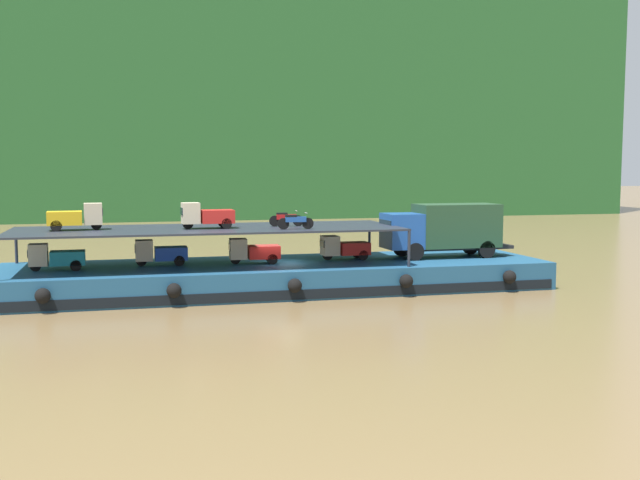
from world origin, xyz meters
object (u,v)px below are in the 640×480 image
(mini_truck_lower_stern, at_px, (56,257))
(mini_truck_lower_fore, at_px, (344,248))
(covered_lorry, at_px, (444,228))
(mini_truck_upper_stern, at_px, (76,217))
(motorcycle_upper_port, at_px, (295,221))
(mini_truck_lower_aft, at_px, (160,253))
(mini_truck_upper_mid, at_px, (207,216))
(cargo_barge, at_px, (279,276))
(mini_truck_lower_mid, at_px, (254,251))
(motorcycle_upper_centre, at_px, (286,218))

(mini_truck_lower_stern, relative_size, mini_truck_lower_fore, 1.00)
(covered_lorry, distance_m, mini_truck_upper_stern, 20.40)
(covered_lorry, bearing_deg, motorcycle_upper_port, -167.13)
(covered_lorry, relative_size, mini_truck_upper_stern, 2.82)
(covered_lorry, relative_size, mini_truck_lower_aft, 2.87)
(mini_truck_upper_mid, distance_m, motorcycle_upper_port, 4.73)
(mini_truck_upper_mid, relative_size, motorcycle_upper_port, 1.47)
(mini_truck_lower_stern, xyz_separation_m, motorcycle_upper_port, (12.04, -1.85, 1.74))
(cargo_barge, height_order, mini_truck_lower_mid, mini_truck_lower_mid)
(covered_lorry, xyz_separation_m, mini_truck_lower_fore, (-5.95, 0.35, -1.00))
(cargo_barge, relative_size, mini_truck_lower_aft, 10.79)
(mini_truck_upper_stern, bearing_deg, motorcycle_upper_port, -11.64)
(cargo_barge, xyz_separation_m, mini_truck_upper_mid, (-3.96, -0.37, 3.44))
(mini_truck_lower_mid, distance_m, mini_truck_upper_stern, 9.37)
(covered_lorry, distance_m, mini_truck_lower_mid, 11.27)
(cargo_barge, relative_size, mini_truck_upper_stern, 10.61)
(covered_lorry, xyz_separation_m, motorcycle_upper_centre, (-9.40, -0.09, 0.74))
(mini_truck_lower_mid, height_order, motorcycle_upper_centre, motorcycle_upper_centre)
(cargo_barge, xyz_separation_m, motorcycle_upper_centre, (0.41, 0.03, 3.18))
(mini_truck_lower_stern, height_order, mini_truck_lower_mid, same)
(cargo_barge, height_order, mini_truck_lower_stern, mini_truck_lower_stern)
(mini_truck_lower_mid, relative_size, mini_truck_upper_stern, 1.00)
(mini_truck_lower_aft, relative_size, mini_truck_upper_mid, 0.98)
(mini_truck_lower_stern, relative_size, mini_truck_upper_stern, 0.99)
(mini_truck_upper_mid, xyz_separation_m, motorcycle_upper_centre, (4.37, 0.41, -0.26))
(mini_truck_lower_stern, relative_size, mini_truck_lower_mid, 1.00)
(mini_truck_lower_stern, bearing_deg, mini_truck_upper_stern, 23.09)
(mini_truck_lower_stern, distance_m, mini_truck_lower_mid, 10.16)
(motorcycle_upper_port, bearing_deg, mini_truck_lower_aft, 159.53)
(mini_truck_lower_aft, height_order, mini_truck_lower_fore, same)
(mini_truck_lower_stern, bearing_deg, motorcycle_upper_centre, 0.93)
(mini_truck_lower_mid, bearing_deg, mini_truck_lower_aft, 173.97)
(covered_lorry, bearing_deg, mini_truck_upper_mid, -177.91)
(mini_truck_lower_mid, height_order, mini_truck_upper_mid, mini_truck_upper_mid)
(cargo_barge, bearing_deg, mini_truck_upper_stern, 178.55)
(mini_truck_lower_mid, bearing_deg, covered_lorry, 0.54)
(cargo_barge, distance_m, motorcycle_upper_centre, 3.21)
(motorcycle_upper_port, bearing_deg, mini_truck_upper_stern, 168.36)
(mini_truck_lower_fore, distance_m, motorcycle_upper_port, 4.55)
(mini_truck_lower_mid, xyz_separation_m, mini_truck_lower_fore, (5.27, 0.46, 0.00))
(mini_truck_upper_stern, relative_size, motorcycle_upper_centre, 1.47)
(mini_truck_lower_fore, bearing_deg, mini_truck_upper_mid, -173.77)
(covered_lorry, xyz_separation_m, mini_truck_lower_stern, (-21.38, -0.29, -1.00))
(mini_truck_upper_mid, bearing_deg, mini_truck_lower_stern, 178.39)
(mini_truck_lower_fore, distance_m, motorcycle_upper_centre, 3.89)
(mini_truck_lower_aft, xyz_separation_m, mini_truck_upper_mid, (2.40, -0.92, 2.00))
(covered_lorry, relative_size, mini_truck_lower_stern, 2.84)
(mini_truck_lower_mid, distance_m, motorcycle_upper_centre, 2.52)
(mini_truck_upper_mid, height_order, motorcycle_upper_centre, mini_truck_upper_mid)
(mini_truck_lower_stern, relative_size, mini_truck_lower_aft, 1.01)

